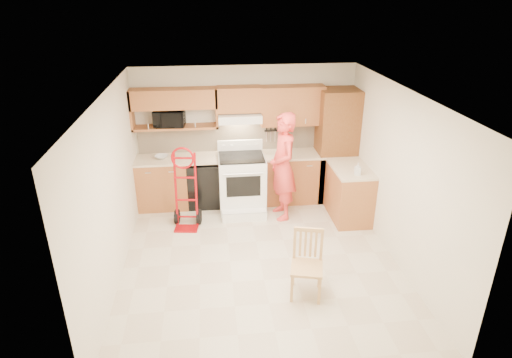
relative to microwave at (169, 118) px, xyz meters
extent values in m
cube|color=#BEAD93|center=(1.35, -2.08, -1.65)|extent=(4.00, 4.50, 0.02)
cube|color=white|center=(1.35, -2.08, 0.87)|extent=(4.00, 4.50, 0.02)
cube|color=beige|center=(1.35, 0.17, -0.39)|extent=(4.00, 0.02, 2.50)
cube|color=beige|center=(1.35, -4.34, -0.39)|extent=(4.00, 0.02, 2.50)
cube|color=beige|center=(-0.66, -2.08, -0.39)|extent=(0.02, 4.50, 2.50)
cube|color=beige|center=(3.36, -2.08, -0.39)|extent=(0.02, 4.50, 2.50)
cube|color=beige|center=(1.35, 0.15, -0.44)|extent=(3.92, 0.03, 0.55)
cube|color=#996034|center=(-0.20, -0.14, -1.19)|extent=(0.90, 0.60, 0.90)
cube|color=black|center=(0.55, -0.14, -1.21)|extent=(0.60, 0.60, 0.85)
cube|color=#996034|center=(2.18, -0.14, -1.19)|extent=(1.14, 0.60, 0.90)
cube|color=beige|center=(0.10, -0.13, -0.72)|extent=(1.50, 0.63, 0.04)
cube|color=beige|center=(2.18, -0.13, -0.72)|extent=(1.14, 0.63, 0.04)
cube|color=#996034|center=(3.05, -0.94, -1.19)|extent=(0.60, 1.00, 0.90)
cube|color=beige|center=(3.05, -0.94, -0.72)|extent=(0.63, 1.00, 0.04)
cube|color=brown|center=(3.00, -0.14, -0.59)|extent=(0.70, 0.60, 2.10)
cube|color=#996034|center=(0.10, 0.00, 0.34)|extent=(1.50, 0.33, 0.34)
cube|color=#996034|center=(0.10, 0.00, -0.17)|extent=(1.50, 0.33, 0.04)
cube|color=#996034|center=(1.23, 0.00, 0.30)|extent=(0.76, 0.33, 0.44)
cube|color=#996034|center=(2.18, 0.00, 0.16)|extent=(1.14, 0.33, 0.70)
cube|color=white|center=(1.23, -0.06, -0.01)|extent=(0.76, 0.46, 0.14)
imported|color=black|center=(0.00, 0.00, 0.00)|extent=(0.56, 0.41, 0.29)
imported|color=#E63E39|center=(1.90, -0.77, -0.70)|extent=(0.54, 0.74, 1.88)
imported|color=white|center=(3.05, -1.24, -0.59)|extent=(0.10, 0.11, 0.20)
imported|color=white|center=(-0.18, -0.14, -0.67)|extent=(0.29, 0.29, 0.06)
camera|label=1|loc=(0.68, -7.49, 2.11)|focal=30.44mm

